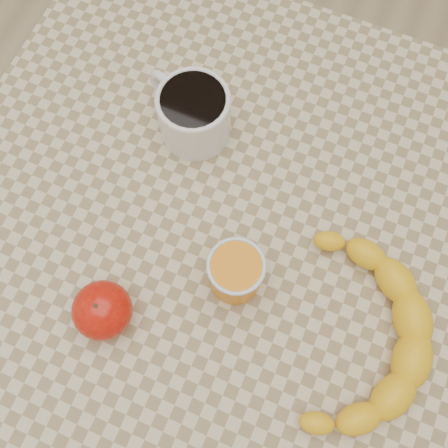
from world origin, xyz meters
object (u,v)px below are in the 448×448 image
at_px(banana, 361,337).
at_px(apple, 102,310).
at_px(coffee_mug, 193,112).
at_px(table, 224,246).
at_px(orange_juice_glass, 236,273).

bearing_deg(banana, apple, -168.05).
bearing_deg(coffee_mug, table, -51.32).
xyz_separation_m(coffee_mug, banana, (0.31, -0.19, -0.02)).
distance_m(coffee_mug, orange_juice_glass, 0.23).
bearing_deg(orange_juice_glass, banana, -3.36).
bearing_deg(coffee_mug, orange_juice_glass, -52.65).
bearing_deg(apple, table, 60.92).
distance_m(coffee_mug, apple, 0.29).
height_order(orange_juice_glass, banana, orange_juice_glass).
bearing_deg(table, orange_juice_glass, -55.54).
distance_m(table, orange_juice_glass, 0.15).
xyz_separation_m(table, coffee_mug, (-0.10, 0.12, 0.13)).
distance_m(table, apple, 0.22).
bearing_deg(apple, banana, 17.37).
bearing_deg(coffee_mug, banana, -31.91).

